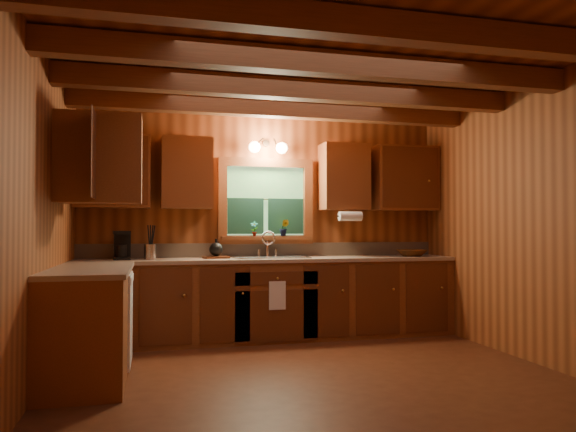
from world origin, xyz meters
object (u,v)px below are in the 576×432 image
at_px(sink, 271,262).
at_px(cutting_board, 216,257).
at_px(wicker_basket, 412,253).
at_px(coffee_maker, 122,245).

bearing_deg(sink, cutting_board, 176.50).
bearing_deg(wicker_basket, cutting_board, 176.98).
bearing_deg(coffee_maker, sink, -8.81).
bearing_deg(wicker_basket, sink, 177.16).
height_order(coffee_maker, wicker_basket, coffee_maker).
height_order(sink, cutting_board, sink).
bearing_deg(cutting_board, wicker_basket, -13.24).
bearing_deg(sink, wicker_basket, -2.84).
xyz_separation_m(sink, wicker_basket, (1.69, -0.08, 0.08)).
distance_m(sink, cutting_board, 0.61).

